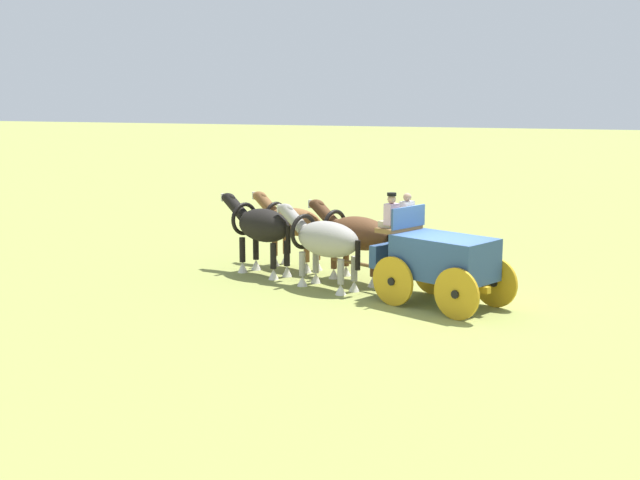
{
  "coord_description": "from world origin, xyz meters",
  "views": [
    {
      "loc": [
        -4.08,
        20.11,
        5.31
      ],
      "look_at": [
        3.9,
        -1.57,
        1.2
      ],
      "focal_mm": 46.38,
      "sensor_mm": 36.0,
      "label": 1
    }
  ],
  "objects": [
    {
      "name": "draft_horse_lead_off",
      "position": [
        5.37,
        -3.1,
        1.37
      ],
      "size": [
        2.92,
        1.7,
        2.24
      ],
      "color": "brown",
      "rests_on": "ground"
    },
    {
      "name": "ground_plane",
      "position": [
        0.0,
        0.0,
        0.0
      ],
      "size": [
        220.0,
        220.0,
        0.0
      ],
      "primitive_type": "plane",
      "color": "olive"
    },
    {
      "name": "draft_horse_rear_off",
      "position": [
        2.98,
        -2.03,
        1.34
      ],
      "size": [
        3.05,
        1.8,
        2.21
      ],
      "color": "brown",
      "rests_on": "ground"
    },
    {
      "name": "draft_horse_lead_near",
      "position": [
        5.88,
        -1.9,
        1.42
      ],
      "size": [
        2.9,
        1.74,
        2.3
      ],
      "color": "black",
      "rests_on": "ground"
    },
    {
      "name": "show_wagon",
      "position": [
        0.15,
        -0.07,
        1.22
      ],
      "size": [
        5.32,
        3.04,
        2.8
      ],
      "color": "#2D4C7A",
      "rests_on": "ground"
    },
    {
      "name": "draft_horse_rear_near",
      "position": [
        3.51,
        -0.84,
        1.34
      ],
      "size": [
        3.01,
        1.79,
        2.21
      ],
      "color": "#9E998E",
      "rests_on": "ground"
    }
  ]
}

